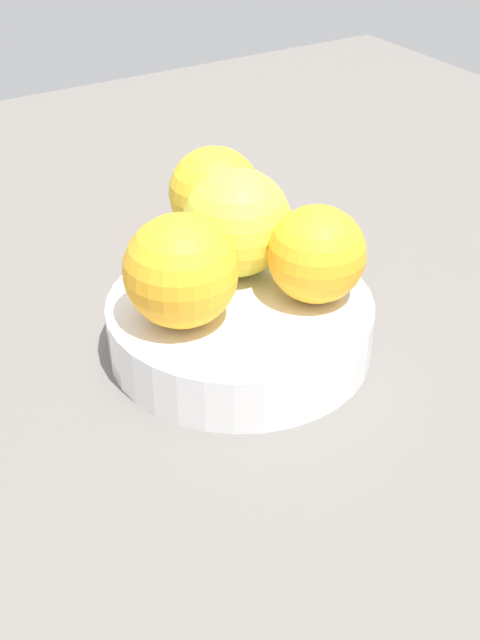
# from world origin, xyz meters

# --- Properties ---
(ground_plane) EXTENTS (1.10, 1.10, 0.02)m
(ground_plane) POSITION_xyz_m (0.00, 0.00, -0.01)
(ground_plane) COLOR #66605B
(fruit_bowl) EXTENTS (0.17, 0.17, 0.04)m
(fruit_bowl) POSITION_xyz_m (0.00, 0.00, 0.02)
(fruit_bowl) COLOR white
(fruit_bowl) RESTS_ON ground_plane
(orange_in_bowl_0) EXTENTS (0.07, 0.07, 0.07)m
(orange_in_bowl_0) POSITION_xyz_m (0.00, -0.04, 0.07)
(orange_in_bowl_0) COLOR #F9A823
(orange_in_bowl_0) RESTS_ON fruit_bowl
(orange_in_bowl_1) EXTENTS (0.06, 0.06, 0.06)m
(orange_in_bowl_1) POSITION_xyz_m (0.02, 0.04, 0.07)
(orange_in_bowl_1) COLOR #F9A823
(orange_in_bowl_1) RESTS_ON fruit_bowl
(orange_in_bowl_2) EXTENTS (0.07, 0.07, 0.07)m
(orange_in_bowl_2) POSITION_xyz_m (-0.03, 0.02, 0.07)
(orange_in_bowl_2) COLOR yellow
(orange_in_bowl_2) RESTS_ON fruit_bowl
(orange_loose_0) EXTENTS (0.07, 0.07, 0.07)m
(orange_loose_0) POSITION_xyz_m (-0.15, 0.07, 0.04)
(orange_loose_0) COLOR yellow
(orange_loose_0) RESTS_ON ground_plane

